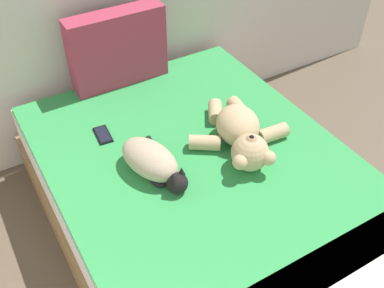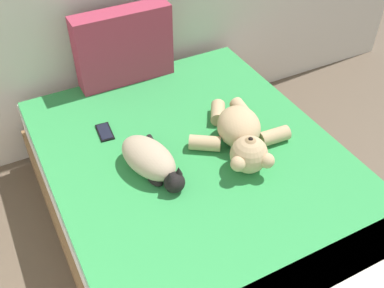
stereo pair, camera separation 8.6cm
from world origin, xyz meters
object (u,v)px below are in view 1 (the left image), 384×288
object	(u,v)px
patterned_cushion	(118,48)
cell_phone	(103,135)
bed	(203,198)
cat	(152,162)
teddy_bear	(241,134)

from	to	relation	value
patterned_cushion	cell_phone	size ratio (longest dim) A/B	3.75
bed	cell_phone	world-z (taller)	cell_phone
patterned_cushion	cat	size ratio (longest dim) A/B	1.31
teddy_bear	cell_phone	xyz separation A→B (m)	(-0.58, 0.44, -0.08)
bed	cat	world-z (taller)	cat
cat	teddy_bear	bearing A→B (deg)	-6.78
bed	cell_phone	bearing A→B (deg)	127.39
patterned_cushion	bed	bearing A→B (deg)	-86.77
patterned_cushion	cell_phone	distance (m)	0.57
cell_phone	bed	bearing A→B (deg)	-52.61
bed	teddy_bear	world-z (taller)	teddy_bear
bed	cat	size ratio (longest dim) A/B	4.45
bed	cat	xyz separation A→B (m)	(-0.24, 0.07, 0.32)
cell_phone	teddy_bear	bearing A→B (deg)	-37.24
bed	cell_phone	size ratio (longest dim) A/B	12.76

